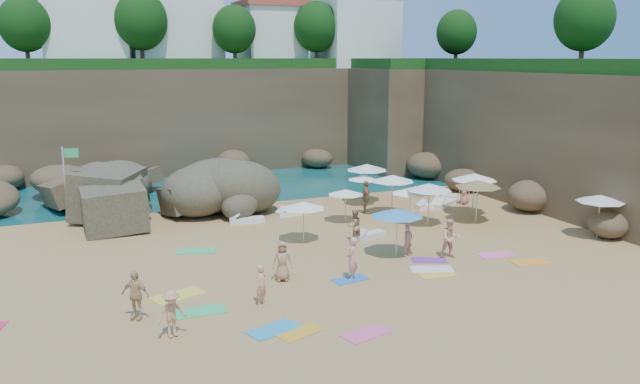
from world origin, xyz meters
name	(u,v)px	position (x,y,z in m)	size (l,w,h in m)	color
ground	(305,249)	(0.00, 0.00, 0.00)	(120.00, 120.00, 0.00)	tan
seawater	(185,157)	(0.00, 30.00, 0.00)	(120.00, 120.00, 0.00)	#0C4751
cliff_back	(219,117)	(2.00, 25.00, 4.00)	(44.00, 8.00, 8.00)	brown
cliff_right	(520,130)	(19.00, 8.00, 4.00)	(8.00, 30.00, 8.00)	brown
cliff_corner	(406,116)	(17.00, 20.00, 4.00)	(10.00, 12.00, 8.00)	brown
rock_promontory	(54,199)	(-11.00, 16.00, 0.00)	(12.00, 7.00, 2.00)	brown
clifftop_buildings	(225,28)	(2.96, 25.79, 11.24)	(28.48, 9.48, 7.00)	white
clifftop_trees	(269,25)	(4.78, 19.52, 11.26)	(35.60, 23.82, 4.40)	#11380F
rock_outcrop	(175,213)	(-4.52, 9.37, 0.00)	(8.03, 6.03, 3.21)	brown
flag_pole	(67,176)	(-10.11, 8.68, 2.75)	(0.83, 0.23, 4.30)	silver
parasol_0	(346,192)	(3.82, 3.75, 1.70)	(1.96, 1.96, 1.85)	silver
parasol_1	(364,177)	(6.58, 7.01, 1.74)	(2.00, 2.00, 1.89)	silver
parasol_2	(393,178)	(6.98, 4.22, 2.14)	(2.47, 2.47, 2.34)	silver
parasol_4	(474,177)	(11.27, 2.42, 2.22)	(2.56, 2.56, 2.42)	silver
parasol_5	(303,205)	(0.36, 1.14, 1.86)	(2.14, 2.14, 2.03)	silver
parasol_6	(478,184)	(10.43, 0.96, 2.17)	(2.50, 2.50, 2.37)	silver
parasol_7	(367,167)	(7.10, 7.67, 2.22)	(2.55, 2.55, 2.42)	silver
parasol_8	(429,187)	(7.66, 1.45, 2.12)	(2.44, 2.44, 2.31)	silver
parasol_9	(410,191)	(7.02, 2.29, 1.80)	(2.07, 2.07, 1.96)	silver
parasol_10	(397,212)	(3.43, -2.59, 2.06)	(2.37, 2.37, 2.24)	silver
parasol_11	(600,198)	(14.23, -3.84, 2.02)	(2.33, 2.33, 2.20)	silver
lounger_0	(247,220)	(-1.21, 5.70, 0.15)	(1.88, 0.63, 0.29)	white
lounger_1	(291,213)	(1.59, 6.36, 0.14)	(1.77, 0.59, 0.28)	white
lounger_2	(444,204)	(10.85, 4.74, 0.16)	(2.06, 0.69, 0.32)	white
lounger_3	(431,206)	(9.86, 4.64, 0.14)	(1.78, 0.59, 0.28)	white
lounger_4	(447,197)	(12.33, 6.56, 0.13)	(1.61, 0.54, 0.25)	white
lounger_5	(369,236)	(3.61, 0.45, 0.14)	(1.82, 0.61, 0.28)	silver
towel_0	(274,330)	(-4.21, -7.93, 0.02)	(1.76, 0.88, 0.03)	#2592C6
towel_1	(367,334)	(-1.50, -9.41, 0.01)	(1.64, 0.82, 0.03)	#E15789
towel_2	(300,332)	(-3.49, -8.47, 0.01)	(1.54, 0.77, 0.03)	gold
towel_3	(200,311)	(-6.17, -5.48, 0.02)	(1.82, 0.91, 0.03)	#36BD6B
towel_4	(178,295)	(-6.61, -3.65, 0.02)	(1.93, 0.96, 0.03)	yellow
towel_5	(432,269)	(3.94, -4.78, 0.02)	(1.79, 0.90, 0.03)	silver
towel_6	(429,260)	(4.49, -3.69, 0.01)	(1.53, 0.76, 0.03)	purple
towel_8	(350,279)	(0.19, -4.58, 0.01)	(1.50, 0.75, 0.03)	blue
towel_9	(496,255)	(7.73, -4.22, 0.01)	(1.63, 0.81, 0.03)	pink
towel_10	(530,262)	(8.47, -5.65, 0.01)	(1.61, 0.81, 0.03)	orange
towel_11	(196,251)	(-4.83, 1.64, 0.02)	(1.77, 0.88, 0.03)	#36BE69
towel_12	(437,274)	(3.78, -5.41, 0.01)	(1.56, 0.78, 0.03)	yellow
person_stand_0	(262,285)	(-3.93, -5.71, 0.77)	(0.56, 0.37, 1.54)	tan
person_stand_1	(354,226)	(2.65, 0.20, 0.81)	(0.79, 0.61, 1.62)	#A58252
person_stand_2	(218,199)	(-2.08, 8.65, 0.82)	(1.06, 0.44, 1.64)	tan
person_stand_3	(366,197)	(5.73, 5.03, 0.97)	(1.14, 0.47, 1.94)	olive
person_stand_4	(464,192)	(12.39, 4.84, 0.75)	(0.73, 0.40, 1.50)	tan
person_stand_5	(120,194)	(-7.27, 11.59, 0.95)	(1.77, 0.51, 1.91)	#B07958
person_stand_6	(352,259)	(0.25, -4.58, 0.90)	(0.65, 0.43, 1.79)	#E49781
person_lie_0	(173,331)	(-7.40, -7.20, 0.21)	(1.01, 1.57, 0.42)	tan
person_lie_1	(136,313)	(-8.32, -5.27, 0.21)	(1.01, 1.72, 0.42)	tan
person_lie_2	(282,276)	(-2.40, -3.61, 0.22)	(0.79, 1.61, 0.43)	#A97C54
person_lie_4	(407,253)	(3.90, -2.81, 0.17)	(0.52, 1.43, 0.34)	#B6765B
person_lie_5	(450,251)	(5.55, -3.73, 0.34)	(0.86, 1.77, 0.67)	#ECAA86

